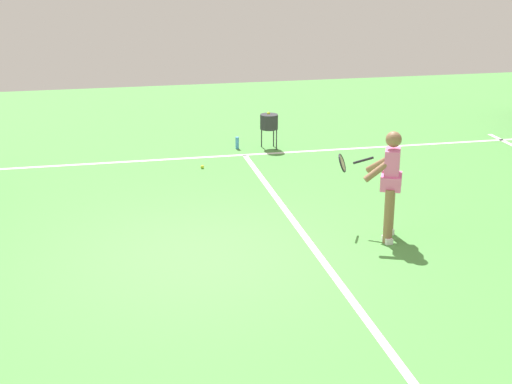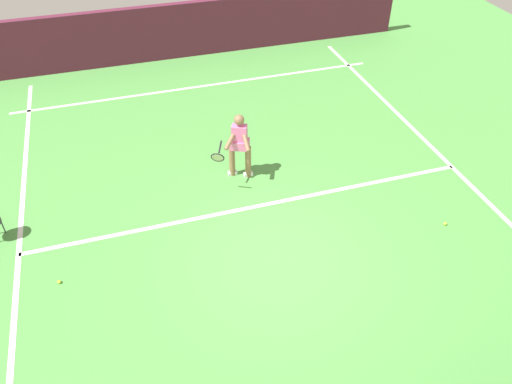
% 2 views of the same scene
% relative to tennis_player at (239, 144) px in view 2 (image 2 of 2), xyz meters
% --- Properties ---
extents(ground_plane, '(24.94, 24.94, 0.00)m').
position_rel_tennis_player_xyz_m(ground_plane, '(-0.06, 2.67, -0.85)').
color(ground_plane, '#4C9342').
extents(court_back_wall, '(14.39, 0.24, 1.68)m').
position_rel_tennis_player_xyz_m(court_back_wall, '(-0.06, -6.63, -0.01)').
color(court_back_wall, '#561E33').
rests_on(court_back_wall, ground).
extents(baseline_marking, '(10.39, 0.10, 0.01)m').
position_rel_tennis_player_xyz_m(baseline_marking, '(-0.06, -4.43, -0.84)').
color(baseline_marking, white).
rests_on(baseline_marking, ground).
extents(service_line_marking, '(9.39, 0.10, 0.01)m').
position_rel_tennis_player_xyz_m(service_line_marking, '(-0.06, 1.12, -0.84)').
color(service_line_marking, white).
rests_on(service_line_marking, ground).
extents(sideline_left_marking, '(0.10, 17.18, 0.01)m').
position_rel_tennis_player_xyz_m(sideline_left_marking, '(-4.75, 2.67, -0.84)').
color(sideline_left_marking, white).
rests_on(sideline_left_marking, ground).
extents(sideline_right_marking, '(0.10, 17.18, 0.01)m').
position_rel_tennis_player_xyz_m(sideline_right_marking, '(4.64, 2.67, -0.84)').
color(sideline_right_marking, white).
rests_on(sideline_right_marking, ground).
extents(tennis_player, '(1.03, 0.84, 1.55)m').
position_rel_tennis_player_xyz_m(tennis_player, '(0.00, 0.00, 0.00)').
color(tennis_player, '#8C6647').
rests_on(tennis_player, ground).
extents(tennis_ball_near, '(0.07, 0.07, 0.07)m').
position_rel_tennis_player_xyz_m(tennis_ball_near, '(3.91, 2.06, -0.81)').
color(tennis_ball_near, '#D1E533').
rests_on(tennis_ball_near, ground).
extents(tennis_ball_mid, '(0.07, 0.07, 0.07)m').
position_rel_tennis_player_xyz_m(tennis_ball_mid, '(-3.49, 2.77, -0.81)').
color(tennis_ball_mid, '#D1E533').
rests_on(tennis_ball_mid, ground).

